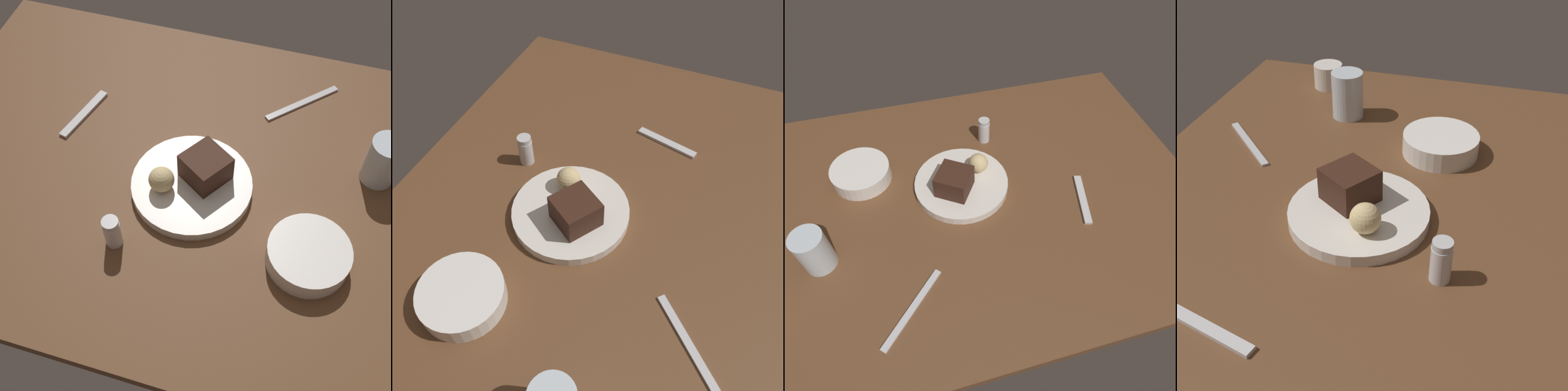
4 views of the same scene
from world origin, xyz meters
TOP-DOWN VIEW (x-y plane):
  - dining_table at (0.00, 0.00)cm, footprint 120.00×84.00cm
  - dessert_plate at (-0.49, 3.54)cm, footprint 23.90×23.90cm
  - chocolate_cake_slice at (-2.16, 1.36)cm, footprint 10.82×10.82cm
  - bread_roll at (5.21, 6.26)cm, footprint 5.03×5.03cm
  - salt_shaker at (10.33, 19.19)cm, footprint 3.23×3.23cm
  - water_glass at (-34.88, -9.84)cm, footprint 6.93×6.93cm
  - side_bowl at (-24.60, 12.99)cm, footprint 15.12×15.12cm
  - coffee_cup at (-48.27, -19.31)cm, footprint 6.97×6.97cm
  - dessert_spoon at (28.41, -8.67)cm, footprint 5.43×14.98cm
  - butter_knife at (-17.04, -25.53)cm, footprint 14.24×14.61cm

SIDE VIEW (x-z plane):
  - dining_table at x=0.00cm, z-range 0.00..3.00cm
  - butter_knife at x=-17.04cm, z-range 3.00..3.50cm
  - dessert_spoon at x=28.41cm, z-range 3.00..3.70cm
  - dessert_plate at x=-0.49cm, z-range 3.00..5.11cm
  - side_bowl at x=-24.60cm, z-range 3.00..7.22cm
  - coffee_cup at x=-48.27cm, z-range 3.00..8.80cm
  - salt_shaker at x=10.33cm, z-range 2.95..10.20cm
  - bread_roll at x=5.21cm, z-range 5.11..10.14cm
  - chocolate_cake_slice at x=-2.16cm, z-range 5.11..11.06cm
  - water_glass at x=-34.88cm, z-range 3.00..13.30cm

